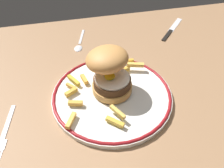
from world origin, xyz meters
The scene contains 7 objects.
ground_plane centered at (0.00, 0.00, -2.00)cm, with size 145.28×84.30×4.00cm, color #966E4B.
dinner_plate centered at (-2.36, -1.03, 0.84)cm, with size 29.96×29.96×1.60cm.
burger centered at (-2.55, 1.14, 7.37)cm, with size 14.68×14.67×11.73cm.
fries_pile centered at (-5.06, 0.65, 2.26)cm, with size 22.97×22.56×2.00cm.
fork centered at (-27.75, -5.82, 0.18)cm, with size 3.83×14.42×0.36cm.
knife centered at (25.33, 25.66, 0.26)cm, with size 13.43×14.13×0.70cm.
spoon centered at (-7.57, 23.82, 0.36)cm, with size 5.41×13.24×0.90cm.
Camera 1 is at (-11.61, -40.30, 42.62)cm, focal length 37.08 mm.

